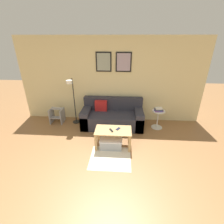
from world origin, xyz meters
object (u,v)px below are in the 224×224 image
object	(u,v)px
coffee_table	(113,133)
book_stack	(159,109)
couch	(112,117)
storage_bin	(111,142)
floor_lamp	(72,96)
side_table	(158,118)
cell_phone	(118,129)
step_stool	(57,115)
remote_control	(111,130)

from	to	relation	value
coffee_table	book_stack	xyz separation A→B (m)	(1.24, 0.99, 0.24)
couch	storage_bin	distance (m)	1.12
couch	coffee_table	size ratio (longest dim) A/B	2.07
couch	floor_lamp	xyz separation A→B (m)	(-1.17, -0.05, 0.66)
floor_lamp	side_table	world-z (taller)	floor_lamp
side_table	book_stack	world-z (taller)	book_stack
book_stack	side_table	bearing A→B (deg)	43.48
side_table	cell_phone	world-z (taller)	side_table
floor_lamp	couch	bearing A→B (deg)	2.34
side_table	couch	bearing A→B (deg)	177.03
book_stack	step_stool	bearing A→B (deg)	177.37
couch	step_stool	bearing A→B (deg)	178.05
couch	book_stack	xyz separation A→B (m)	(1.34, -0.08, 0.32)
couch	storage_bin	xyz separation A→B (m)	(0.04, -1.10, -0.16)
storage_bin	remote_control	distance (m)	0.35
step_stool	floor_lamp	bearing A→B (deg)	-10.28
storage_bin	step_stool	xyz separation A→B (m)	(-1.80, 1.16, 0.12)
book_stack	cell_phone	size ratio (longest dim) A/B	1.85
remote_control	storage_bin	bearing A→B (deg)	159.27
storage_bin	floor_lamp	distance (m)	1.80
couch	floor_lamp	bearing A→B (deg)	-177.66
cell_phone	step_stool	xyz separation A→B (m)	(-1.97, 1.08, -0.22)
cell_phone	couch	bearing A→B (deg)	131.13
remote_control	cell_phone	xyz separation A→B (m)	(0.16, 0.09, -0.01)
coffee_table	floor_lamp	size ratio (longest dim) A/B	0.61
couch	side_table	bearing A→B (deg)	-2.97
couch	step_stool	size ratio (longest dim) A/B	3.95
couch	step_stool	world-z (taller)	couch
storage_bin	book_stack	world-z (taller)	book_stack
book_stack	step_stool	world-z (taller)	book_stack
storage_bin	side_table	size ratio (longest dim) A/B	0.98
storage_bin	book_stack	distance (m)	1.72
cell_phone	step_stool	distance (m)	2.25
floor_lamp	remote_control	world-z (taller)	floor_lamp
coffee_table	side_table	bearing A→B (deg)	38.45
floor_lamp	side_table	distance (m)	2.59
cell_phone	side_table	bearing A→B (deg)	69.23
couch	coffee_table	distance (m)	1.08
couch	book_stack	distance (m)	1.38
step_stool	coffee_table	bearing A→B (deg)	-31.34
side_table	step_stool	bearing A→B (deg)	177.61
floor_lamp	cell_phone	distance (m)	1.75
cell_phone	step_stool	bearing A→B (deg)	-179.05
couch	cell_phone	world-z (taller)	couch
book_stack	storage_bin	bearing A→B (deg)	-141.73
floor_lamp	step_stool	distance (m)	0.93
floor_lamp	cell_phone	xyz separation A→B (m)	(1.37, -0.97, -0.48)
floor_lamp	remote_control	distance (m)	1.68
side_table	remote_control	world-z (taller)	side_table
storage_bin	couch	bearing A→B (deg)	92.15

